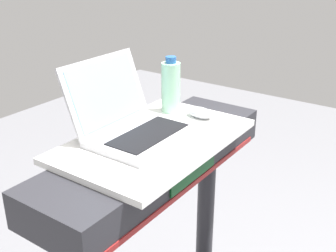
% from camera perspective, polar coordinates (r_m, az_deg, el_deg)
% --- Properties ---
extents(desk_board, '(0.62, 0.39, 0.02)m').
position_cam_1_polar(desk_board, '(1.32, -1.78, -1.91)').
color(desk_board, white).
rests_on(desk_board, treadmill_base).
extents(laptop, '(0.32, 0.30, 0.23)m').
position_cam_1_polar(laptop, '(1.32, -4.91, 0.69)').
color(laptop, '#B7B7BC').
rests_on(laptop, desk_board).
extents(computer_mouse, '(0.07, 0.11, 0.03)m').
position_cam_1_polar(computer_mouse, '(1.47, 4.31, 1.81)').
color(computer_mouse, '#B2B2B7').
rests_on(computer_mouse, desk_board).
extents(water_bottle, '(0.07, 0.07, 0.20)m').
position_cam_1_polar(water_bottle, '(1.50, 0.38, 5.33)').
color(water_bottle, '#9EDBB2').
rests_on(water_bottle, desk_board).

